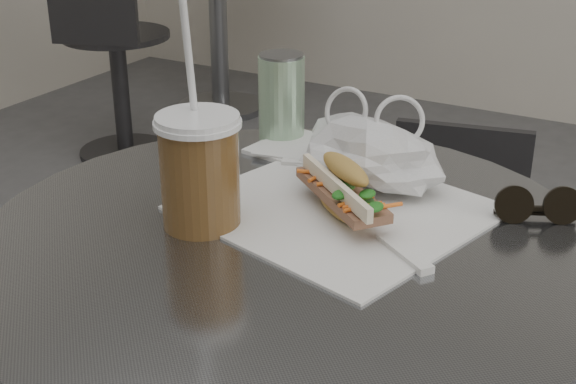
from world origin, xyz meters
The scene contains 10 objects.
bg_table centered at (-1.60, 2.40, 0.47)m, with size 0.70×0.70×0.74m.
chair_far centered at (0.02, 0.81, 0.29)m, with size 0.34×0.37×0.65m.
bg_chair centered at (-1.61, 1.70, 0.35)m, with size 0.42×0.45×0.77m.
sandwich_paper centered at (0.02, 0.29, 0.74)m, with size 0.34×0.32×0.00m, color white.
banh_mi centered at (0.04, 0.28, 0.78)m, with size 0.22×0.20×0.07m.
iced_coffee centered at (-0.11, 0.17, 0.81)m, with size 0.10×0.10×0.30m.
sunglasses centered at (0.25, 0.38, 0.76)m, with size 0.10×0.07×0.05m.
plastic_bag centered at (0.02, 0.37, 0.79)m, with size 0.19×0.15×0.09m, color silver, non-canonical shape.
napkin_stack centered at (-0.12, 0.45, 0.74)m, with size 0.14×0.14×0.01m.
drink_can centered at (-0.17, 0.48, 0.81)m, with size 0.07×0.07×0.14m.
Camera 1 is at (0.42, -0.55, 1.18)m, focal length 50.00 mm.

